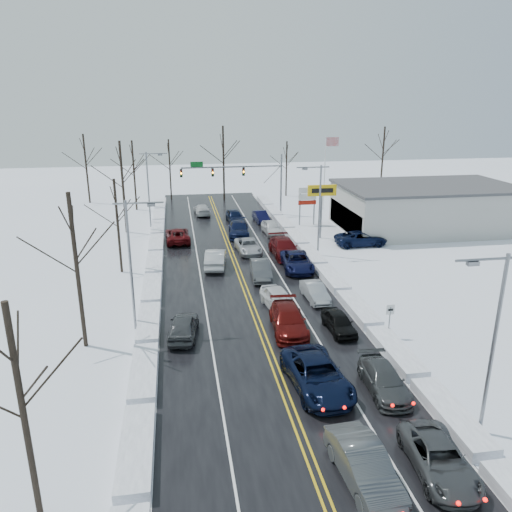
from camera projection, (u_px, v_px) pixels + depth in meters
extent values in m
plane|color=white|center=(249.00, 299.00, 39.49)|extent=(160.00, 160.00, 0.00)
cube|color=black|center=(245.00, 289.00, 41.36)|extent=(14.00, 84.00, 0.01)
cube|color=white|center=(152.00, 295.00, 40.20)|extent=(1.48, 72.00, 0.64)
cube|color=white|center=(333.00, 284.00, 42.52)|extent=(1.48, 72.00, 0.64)
cylinder|color=slate|center=(281.00, 185.00, 65.82)|extent=(0.24, 0.24, 8.00)
cylinder|color=slate|center=(232.00, 167.00, 64.05)|extent=(13.00, 0.18, 0.18)
cylinder|color=slate|center=(272.00, 174.00, 65.20)|extent=(2.33, 0.10, 2.33)
cube|color=#0C591E|center=(197.00, 164.00, 63.24)|extent=(1.60, 0.08, 0.70)
cube|color=black|center=(244.00, 172.00, 64.48)|extent=(0.32, 0.25, 1.05)
sphere|color=#3F0705|center=(244.00, 169.00, 64.24)|extent=(0.20, 0.20, 0.20)
sphere|color=orange|center=(244.00, 172.00, 64.33)|extent=(0.22, 0.22, 0.22)
sphere|color=black|center=(244.00, 174.00, 64.43)|extent=(0.20, 0.20, 0.20)
cube|color=black|center=(213.00, 172.00, 63.87)|extent=(0.32, 0.25, 1.05)
sphere|color=#3F0705|center=(213.00, 170.00, 63.63)|extent=(0.20, 0.20, 0.20)
sphere|color=orange|center=(213.00, 173.00, 63.72)|extent=(0.22, 0.22, 0.22)
sphere|color=black|center=(213.00, 175.00, 63.82)|extent=(0.20, 0.20, 0.20)
cube|color=black|center=(181.00, 173.00, 63.26)|extent=(0.32, 0.25, 1.05)
sphere|color=#3F0705|center=(181.00, 171.00, 63.02)|extent=(0.20, 0.20, 0.20)
sphere|color=orange|center=(181.00, 173.00, 63.11)|extent=(0.22, 0.22, 0.22)
sphere|color=black|center=(181.00, 176.00, 63.20)|extent=(0.20, 0.20, 0.20)
cylinder|color=slate|center=(321.00, 214.00, 55.24)|extent=(0.20, 0.20, 5.60)
cube|color=#ECB70C|center=(322.00, 190.00, 54.43)|extent=(3.20, 0.30, 1.20)
cube|color=black|center=(322.00, 191.00, 54.27)|extent=(2.40, 0.04, 0.50)
cylinder|color=slate|center=(300.00, 209.00, 60.98)|extent=(0.16, 0.16, 4.00)
cylinder|color=slate|center=(314.00, 209.00, 61.25)|extent=(0.16, 0.16, 4.00)
cube|color=white|center=(308.00, 190.00, 60.40)|extent=(2.20, 0.22, 0.70)
cube|color=white|center=(307.00, 197.00, 60.65)|extent=(2.20, 0.22, 0.70)
cube|color=#A1190C|center=(307.00, 203.00, 60.87)|extent=(2.20, 0.22, 0.50)
cylinder|color=slate|center=(389.00, 322.00, 32.89)|extent=(0.08, 0.08, 2.20)
cube|color=white|center=(390.00, 310.00, 32.61)|extent=(0.55, 0.05, 0.70)
cube|color=black|center=(391.00, 310.00, 32.57)|extent=(0.35, 0.02, 0.15)
cylinder|color=silver|center=(325.00, 174.00, 68.38)|extent=(0.14, 0.14, 10.00)
cube|color=#A4A4A0|center=(426.00, 208.00, 59.27)|extent=(20.00, 12.00, 5.00)
cube|color=#262628|center=(345.00, 219.00, 58.03)|extent=(0.10, 11.00, 2.80)
cube|color=#3F3F42|center=(428.00, 186.00, 58.45)|extent=(20.40, 12.40, 0.30)
cylinder|color=slate|center=(493.00, 348.00, 22.50)|extent=(0.18, 0.18, 9.00)
cylinder|color=slate|center=(491.00, 259.00, 21.04)|extent=(3.20, 0.12, 0.12)
cube|color=slate|center=(473.00, 263.00, 20.97)|extent=(0.50, 0.25, 0.18)
cylinder|color=slate|center=(319.00, 211.00, 48.77)|extent=(0.18, 0.18, 9.00)
cylinder|color=slate|center=(313.00, 167.00, 47.32)|extent=(3.20, 0.12, 0.12)
cube|color=slate|center=(305.00, 169.00, 47.24)|extent=(0.50, 0.25, 0.18)
cylinder|color=slate|center=(131.00, 267.00, 33.04)|extent=(0.18, 0.18, 9.00)
cylinder|color=slate|center=(138.00, 203.00, 31.83)|extent=(3.20, 0.12, 0.12)
cube|color=slate|center=(151.00, 205.00, 32.00)|extent=(0.50, 0.25, 0.18)
cylinder|color=slate|center=(148.00, 190.00, 59.32)|extent=(0.18, 0.18, 9.00)
cylinder|color=slate|center=(153.00, 154.00, 58.11)|extent=(3.20, 0.12, 0.12)
cube|color=slate|center=(160.00, 155.00, 58.27)|extent=(0.50, 0.25, 0.18)
cylinder|color=#2D231C|center=(24.00, 419.00, 17.64)|extent=(0.24, 0.24, 9.00)
cylinder|color=#2D231C|center=(77.00, 273.00, 30.55)|extent=(0.27, 0.27, 10.00)
cylinder|color=#2D231C|center=(118.00, 227.00, 44.07)|extent=(0.23, 0.23, 8.50)
cylinder|color=#2D231C|center=(123.00, 188.00, 56.79)|extent=(0.28, 0.28, 10.50)
cylinder|color=#2D231C|center=(134.00, 176.00, 68.27)|extent=(0.25, 0.25, 9.50)
cylinder|color=#2D231C|center=(87.00, 169.00, 72.72)|extent=(0.27, 0.27, 10.00)
cylinder|color=#2D231C|center=(170.00, 169.00, 75.65)|extent=(0.24, 0.24, 9.00)
cylinder|color=#2D231C|center=(224.00, 163.00, 74.69)|extent=(0.29, 0.29, 11.00)
cylinder|color=#2D231C|center=(286.00, 169.00, 78.01)|extent=(0.23, 0.23, 8.50)
cylinder|color=#2D231C|center=(382.00, 160.00, 80.61)|extent=(0.28, 0.28, 10.50)
imported|color=#444749|center=(363.00, 482.00, 20.83)|extent=(2.10, 5.10, 1.64)
imported|color=black|center=(316.00, 388.00, 27.49)|extent=(3.23, 6.22, 1.68)
imported|color=#530D0B|center=(288.00, 331.00, 34.14)|extent=(2.62, 5.65, 1.60)
imported|color=white|center=(278.00, 309.00, 37.63)|extent=(2.45, 4.80, 1.57)
imported|color=#414346|center=(261.00, 278.00, 43.93)|extent=(1.93, 4.75, 1.53)
imported|color=#A6A9AE|center=(248.00, 252.00, 50.95)|extent=(2.53, 5.03, 1.37)
imported|color=black|center=(239.00, 236.00, 56.96)|extent=(2.82, 5.76, 1.61)
imported|color=black|center=(235.00, 222.00, 62.90)|extent=(2.15, 4.74, 1.58)
imported|color=#414346|center=(437.00, 472.00, 21.38)|extent=(2.64, 5.04, 1.35)
imported|color=#3A3C3E|center=(383.00, 391.00, 27.21)|extent=(2.14, 4.81, 1.37)
imported|color=black|center=(338.00, 331.00, 34.05)|extent=(1.72, 3.99, 1.34)
imported|color=#9A9DA1|center=(315.00, 300.00, 39.28)|extent=(1.59, 4.11, 1.33)
imported|color=black|center=(296.00, 269.00, 46.04)|extent=(2.92, 5.75, 1.56)
imported|color=#4A090C|center=(284.00, 256.00, 49.85)|extent=(2.53, 5.98, 1.72)
imported|color=silver|center=(272.00, 234.00, 57.68)|extent=(2.09, 4.61, 1.53)
imported|color=black|center=(261.00, 222.00, 63.08)|extent=(1.75, 4.30, 1.39)
imported|color=silver|center=(216.00, 267.00, 46.74)|extent=(2.47, 5.30, 1.68)
imported|color=#510A0D|center=(178.00, 242.00, 54.66)|extent=(2.74, 5.54, 1.51)
imported|color=silver|center=(202.00, 215.00, 66.96)|extent=(2.26, 4.83, 1.36)
imported|color=#3F4144|center=(184.00, 337.00, 33.30)|extent=(2.41, 4.70, 1.53)
imported|color=black|center=(361.00, 245.00, 53.35)|extent=(5.60, 2.66, 1.55)
imported|color=#3D4042|center=(376.00, 236.00, 57.02)|extent=(2.24, 5.10, 1.46)
imported|color=#510C0A|center=(346.00, 226.00, 61.08)|extent=(2.58, 5.20, 1.70)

